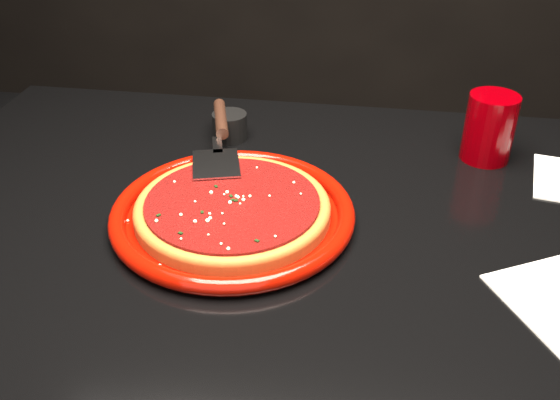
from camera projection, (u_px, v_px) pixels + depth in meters
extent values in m
cylinder|color=#750802|center=(233.00, 213.00, 0.84)|extent=(0.43, 0.43, 0.02)
cylinder|color=brown|center=(233.00, 211.00, 0.84)|extent=(0.35, 0.35, 0.01)
torus|color=brown|center=(233.00, 206.00, 0.84)|extent=(0.35, 0.35, 0.02)
cylinder|color=maroon|center=(232.00, 203.00, 0.84)|extent=(0.31, 0.31, 0.01)
cylinder|color=#780004|center=(489.00, 128.00, 0.97)|extent=(0.08, 0.08, 0.11)
cylinder|color=black|center=(230.00, 126.00, 1.05)|extent=(0.07, 0.07, 0.04)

